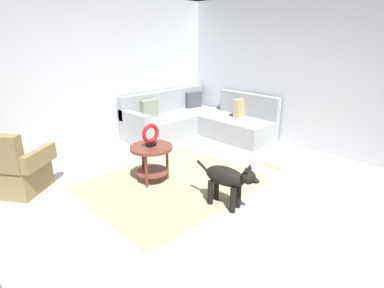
{
  "coord_description": "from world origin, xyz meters",
  "views": [
    {
      "loc": [
        -2.36,
        -2.25,
        2.0
      ],
      "look_at": [
        0.45,
        0.6,
        0.55
      ],
      "focal_mm": 28.21,
      "sensor_mm": 36.0,
      "label": 1
    }
  ],
  "objects_px": {
    "dog_toy_ball": "(235,181)",
    "dog": "(228,179)",
    "sectional_couch": "(197,122)",
    "torus_sculpture": "(151,134)",
    "side_table": "(152,154)",
    "armchair": "(15,170)",
    "dog_bed_mat": "(278,158)"
  },
  "relations": [
    {
      "from": "armchair",
      "to": "dog",
      "type": "bearing_deg",
      "value": 1.92
    },
    {
      "from": "side_table",
      "to": "dog",
      "type": "xyz_separation_m",
      "value": [
        0.22,
        -1.2,
        -0.04
      ]
    },
    {
      "from": "sectional_couch",
      "to": "dog_bed_mat",
      "type": "relative_size",
      "value": 2.81
    },
    {
      "from": "armchair",
      "to": "dog_bed_mat",
      "type": "height_order",
      "value": "armchair"
    },
    {
      "from": "torus_sculpture",
      "to": "dog_bed_mat",
      "type": "distance_m",
      "value": 2.26
    },
    {
      "from": "sectional_couch",
      "to": "dog_bed_mat",
      "type": "bearing_deg",
      "value": -90.36
    },
    {
      "from": "side_table",
      "to": "dog_bed_mat",
      "type": "xyz_separation_m",
      "value": [
        1.98,
        -0.88,
        -0.37
      ]
    },
    {
      "from": "torus_sculpture",
      "to": "dog",
      "type": "relative_size",
      "value": 0.39
    },
    {
      "from": "dog_bed_mat",
      "to": "dog",
      "type": "xyz_separation_m",
      "value": [
        -1.75,
        -0.32,
        0.33
      ]
    },
    {
      "from": "dog_toy_ball",
      "to": "side_table",
      "type": "bearing_deg",
      "value": 129.43
    },
    {
      "from": "side_table",
      "to": "dog",
      "type": "height_order",
      "value": "dog"
    },
    {
      "from": "dog_bed_mat",
      "to": "dog",
      "type": "bearing_deg",
      "value": -169.61
    },
    {
      "from": "side_table",
      "to": "dog",
      "type": "bearing_deg",
      "value": -79.5
    },
    {
      "from": "sectional_couch",
      "to": "torus_sculpture",
      "type": "xyz_separation_m",
      "value": [
        -1.99,
        -1.06,
        0.42
      ]
    },
    {
      "from": "side_table",
      "to": "dog",
      "type": "distance_m",
      "value": 1.22
    },
    {
      "from": "side_table",
      "to": "dog_bed_mat",
      "type": "distance_m",
      "value": 2.19
    },
    {
      "from": "torus_sculpture",
      "to": "dog_bed_mat",
      "type": "xyz_separation_m",
      "value": [
        1.98,
        -0.88,
        -0.67
      ]
    },
    {
      "from": "armchair",
      "to": "dog_bed_mat",
      "type": "xyz_separation_m",
      "value": [
        3.46,
        -1.88,
        -0.28
      ]
    },
    {
      "from": "sectional_couch",
      "to": "armchair",
      "type": "height_order",
      "value": "same"
    },
    {
      "from": "dog_bed_mat",
      "to": "side_table",
      "type": "bearing_deg",
      "value": 156.08
    },
    {
      "from": "side_table",
      "to": "dog_toy_ball",
      "type": "distance_m",
      "value": 1.24
    },
    {
      "from": "torus_sculpture",
      "to": "sectional_couch",
      "type": "bearing_deg",
      "value": 28.04
    },
    {
      "from": "side_table",
      "to": "sectional_couch",
      "type": "bearing_deg",
      "value": 28.04
    },
    {
      "from": "torus_sculpture",
      "to": "dog_toy_ball",
      "type": "distance_m",
      "value": 1.35
    },
    {
      "from": "dog_bed_mat",
      "to": "dog_toy_ball",
      "type": "distance_m",
      "value": 1.23
    },
    {
      "from": "sectional_couch",
      "to": "torus_sculpture",
      "type": "height_order",
      "value": "sectional_couch"
    },
    {
      "from": "torus_sculpture",
      "to": "dog",
      "type": "xyz_separation_m",
      "value": [
        0.22,
        -1.2,
        -0.33
      ]
    },
    {
      "from": "side_table",
      "to": "armchair",
      "type": "bearing_deg",
      "value": 146.02
    },
    {
      "from": "dog_bed_mat",
      "to": "sectional_couch",
      "type": "bearing_deg",
      "value": 89.64
    },
    {
      "from": "dog_toy_ball",
      "to": "dog",
      "type": "bearing_deg",
      "value": -151.57
    },
    {
      "from": "armchair",
      "to": "dog_toy_ball",
      "type": "height_order",
      "value": "armchair"
    },
    {
      "from": "side_table",
      "to": "dog_toy_ball",
      "type": "xyz_separation_m",
      "value": [
        0.75,
        -0.91,
        -0.36
      ]
    }
  ]
}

